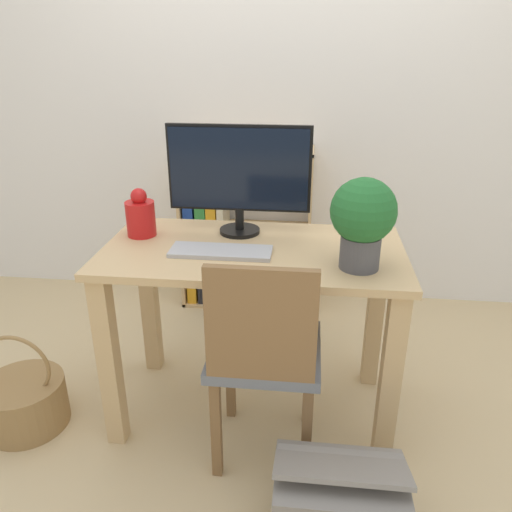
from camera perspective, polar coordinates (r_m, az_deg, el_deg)
ground_plane at (r=2.32m, az=-0.29°, el=-16.79°), size 10.00×10.00×0.00m
wall_back at (r=2.93m, az=2.45°, el=19.51°), size 8.00×0.05×2.60m
desk at (r=1.99m, az=-0.32°, el=-3.58°), size 1.16×0.61×0.76m
monitor at (r=2.01m, az=-1.95°, el=9.53°), size 0.57×0.17×0.44m
keyboard at (r=1.87m, az=-4.03°, el=0.53°), size 0.38×0.13×0.02m
vase at (r=2.07m, az=-13.06°, el=4.48°), size 0.12×0.12×0.20m
potted_plant at (r=1.72m, az=12.12°, el=4.28°), size 0.22×0.22×0.32m
chair at (r=1.80m, az=0.93°, el=-10.99°), size 0.40×0.40×0.87m
bookshelf at (r=2.99m, az=-3.53°, el=1.90°), size 0.76×0.28×0.95m
basket at (r=2.37m, az=-24.91°, el=-14.81°), size 0.34×0.34×0.43m
storage_box at (r=1.78m, az=9.42°, el=-26.46°), size 0.41×0.29×0.33m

